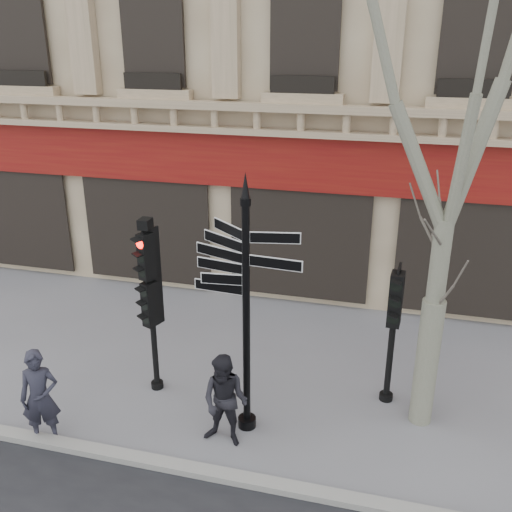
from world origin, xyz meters
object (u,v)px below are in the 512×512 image
(traffic_signal_secondary, at_px, (394,313))
(pedestrian_b, at_px, (225,401))
(plane_tree, at_px, (469,35))
(pedestrian_a, at_px, (40,397))
(fingerpost, at_px, (246,266))
(traffic_signal_main, at_px, (150,286))

(traffic_signal_secondary, distance_m, pedestrian_b, 3.32)
(plane_tree, height_order, pedestrian_a, plane_tree)
(pedestrian_b, bearing_deg, plane_tree, 29.74)
(pedestrian_a, xyz_separation_m, pedestrian_b, (2.94, 0.72, -0.04))
(fingerpost, distance_m, plane_tree, 4.53)
(traffic_signal_main, relative_size, pedestrian_b, 2.09)
(pedestrian_b, bearing_deg, pedestrian_a, -160.83)
(traffic_signal_secondary, height_order, pedestrian_b, traffic_signal_secondary)
(traffic_signal_main, bearing_deg, pedestrian_a, -100.62)
(plane_tree, bearing_deg, pedestrian_a, -160.56)
(traffic_signal_main, bearing_deg, fingerpost, 2.83)
(plane_tree, xyz_separation_m, pedestrian_a, (-6.09, -2.15, -5.52))
(pedestrian_b, bearing_deg, traffic_signal_secondary, 42.05)
(fingerpost, bearing_deg, traffic_signal_secondary, 45.65)
(traffic_signal_main, xyz_separation_m, pedestrian_b, (1.76, -1.16, -1.35))
(traffic_signal_main, distance_m, pedestrian_a, 2.58)
(traffic_signal_main, distance_m, plane_tree, 6.47)
(pedestrian_b, bearing_deg, traffic_signal_main, 151.93)
(fingerpost, distance_m, pedestrian_b, 2.28)
(plane_tree, xyz_separation_m, pedestrian_b, (-3.15, -1.43, -5.56))
(traffic_signal_main, distance_m, pedestrian_b, 2.50)
(traffic_signal_secondary, bearing_deg, pedestrian_b, -139.01)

